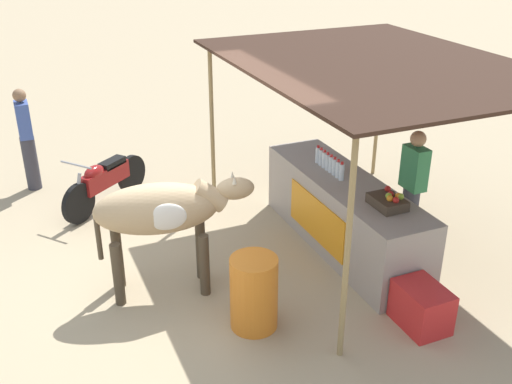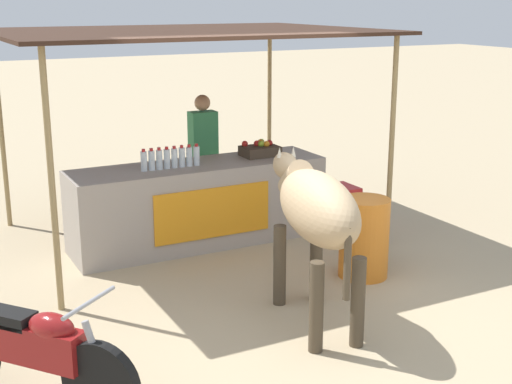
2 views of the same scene
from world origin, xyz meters
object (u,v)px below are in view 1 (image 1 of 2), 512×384
at_px(stall_counter, 343,214).
at_px(fruit_crate, 388,201).
at_px(motorcycle_parked, 105,181).
at_px(water_barrel, 254,293).
at_px(cooler_box, 421,307).
at_px(passerby_on_street, 27,139).
at_px(cow, 163,212).
at_px(vendor_behind_counter, 412,190).

bearing_deg(stall_counter, fruit_crate, 4.11).
bearing_deg(stall_counter, motorcycle_parked, -132.14).
bearing_deg(water_barrel, cooler_box, 66.61).
xyz_separation_m(fruit_crate, passerby_on_street, (-4.39, -3.70, -0.18)).
height_order(cow, passerby_on_street, passerby_on_street).
relative_size(stall_counter, cooler_box, 5.00).
relative_size(fruit_crate, cooler_box, 0.73).
bearing_deg(cooler_box, vendor_behind_counter, 149.21).
distance_m(water_barrel, motorcycle_parked, 3.65).
relative_size(water_barrel, passerby_on_street, 0.51).
relative_size(cow, motorcycle_parked, 1.28).
bearing_deg(cow, water_barrel, 33.18).
xyz_separation_m(vendor_behind_counter, cow, (-0.32, -3.18, 0.18)).
distance_m(cooler_box, water_barrel, 1.81).
height_order(cooler_box, cow, cow).
xyz_separation_m(water_barrel, cow, (-1.03, -0.67, 0.62)).
bearing_deg(vendor_behind_counter, fruit_crate, -57.00).
bearing_deg(motorcycle_parked, cow, 5.77).
distance_m(vendor_behind_counter, water_barrel, 2.64).
bearing_deg(motorcycle_parked, water_barrel, 14.69).
xyz_separation_m(cooler_box, water_barrel, (-0.72, -1.66, 0.18)).
relative_size(fruit_crate, water_barrel, 0.53).
bearing_deg(motorcycle_parked, passerby_on_street, -139.54).
relative_size(stall_counter, fruit_crate, 6.82).
height_order(stall_counter, passerby_on_street, passerby_on_street).
height_order(cooler_box, water_barrel, water_barrel).
relative_size(water_barrel, cow, 0.45).
height_order(fruit_crate, motorcycle_parked, fruit_crate).
distance_m(water_barrel, cow, 1.37).
relative_size(fruit_crate, motorcycle_parked, 0.30).
bearing_deg(fruit_crate, cow, -107.15).
xyz_separation_m(cow, passerby_on_street, (-3.62, -1.21, -0.18)).
xyz_separation_m(cow, motorcycle_parked, (-2.50, -0.25, -0.61)).
height_order(stall_counter, motorcycle_parked, stall_counter).
height_order(vendor_behind_counter, cooler_box, vendor_behind_counter).
bearing_deg(cow, passerby_on_street, -161.51).
xyz_separation_m(fruit_crate, water_barrel, (0.26, -1.81, -0.62)).
xyz_separation_m(vendor_behind_counter, motorcycle_parked, (-2.82, -3.43, -0.42)).
relative_size(cooler_box, water_barrel, 0.72).
bearing_deg(stall_counter, water_barrel, -57.79).
bearing_deg(passerby_on_street, motorcycle_parked, 40.46).
distance_m(vendor_behind_counter, motorcycle_parked, 4.46).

